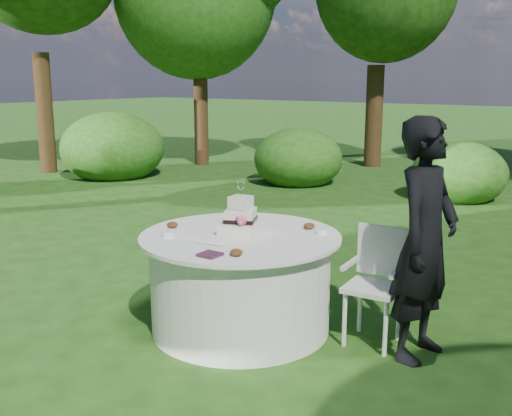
# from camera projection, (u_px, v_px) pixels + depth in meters

# --- Properties ---
(ground) EXTENTS (80.00, 80.00, 0.00)m
(ground) POSITION_uv_depth(u_px,v_px,m) (241.00, 328.00, 4.79)
(ground) COLOR #1B380F
(ground) RESTS_ON ground
(napkins) EXTENTS (0.14, 0.14, 0.02)m
(napkins) POSITION_uv_depth(u_px,v_px,m) (210.00, 255.00, 4.07)
(napkins) COLOR #461E39
(napkins) RESTS_ON table
(feather_plume) EXTENTS (0.48, 0.07, 0.01)m
(feather_plume) POSITION_uv_depth(u_px,v_px,m) (198.00, 241.00, 4.43)
(feather_plume) COLOR white
(feather_plume) RESTS_ON table
(guest) EXTENTS (0.46, 0.65, 1.71)m
(guest) POSITION_uv_depth(u_px,v_px,m) (425.00, 240.00, 4.14)
(guest) COLOR black
(guest) RESTS_ON ground
(table) EXTENTS (1.56, 1.56, 0.77)m
(table) POSITION_uv_depth(u_px,v_px,m) (240.00, 281.00, 4.70)
(table) COLOR silver
(table) RESTS_ON ground
(cake) EXTENTS (0.34, 0.34, 0.42)m
(cake) POSITION_uv_depth(u_px,v_px,m) (241.00, 220.00, 4.62)
(cake) COLOR white
(cake) RESTS_ON table
(chair) EXTENTS (0.43, 0.42, 0.87)m
(chair) POSITION_uv_depth(u_px,v_px,m) (377.00, 275.00, 4.46)
(chair) COLOR silver
(chair) RESTS_ON ground
(votives) EXTENTS (1.01, 0.92, 0.04)m
(votives) POSITION_uv_depth(u_px,v_px,m) (244.00, 227.00, 4.78)
(votives) COLOR white
(votives) RESTS_ON table
(petal_cups) EXTENTS (1.01, 1.02, 0.05)m
(petal_cups) POSITION_uv_depth(u_px,v_px,m) (239.00, 233.00, 4.56)
(petal_cups) COLOR #562D16
(petal_cups) RESTS_ON table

